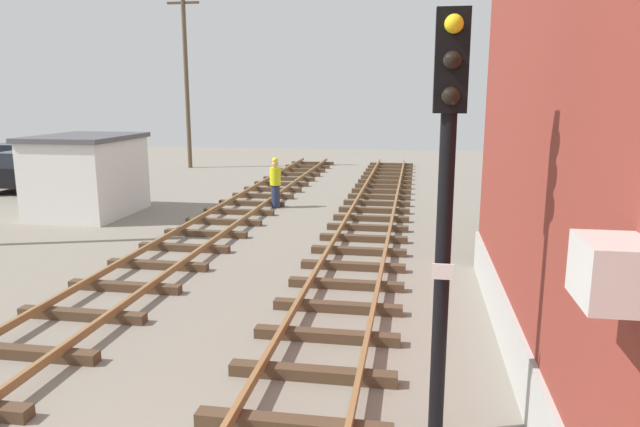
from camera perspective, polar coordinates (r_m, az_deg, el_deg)
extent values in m
cube|color=#4C3826|center=(7.71, -2.68, -20.00)|extent=(2.50, 0.24, 0.18)
cube|color=#4C3826|center=(8.89, -0.76, -15.40)|extent=(2.50, 0.24, 0.18)
cube|color=#4C3826|center=(10.13, 0.65, -11.90)|extent=(2.50, 0.24, 0.18)
cube|color=#4C3826|center=(11.39, 1.72, -9.15)|extent=(2.50, 0.24, 0.18)
cube|color=#4C3826|center=(12.68, 2.56, -6.96)|extent=(2.50, 0.24, 0.18)
cube|color=#4C3826|center=(13.99, 3.24, -5.18)|extent=(2.50, 0.24, 0.18)
cube|color=#4C3826|center=(15.31, 3.80, -3.70)|extent=(2.50, 0.24, 0.18)
cube|color=#4C3826|center=(16.64, 4.27, -2.45)|extent=(2.50, 0.24, 0.18)
cube|color=#4C3826|center=(17.98, 4.67, -1.40)|extent=(2.50, 0.24, 0.18)
cube|color=#4C3826|center=(19.33, 5.02, -0.48)|extent=(2.50, 0.24, 0.18)
cube|color=#4C3826|center=(20.68, 5.32, 0.31)|extent=(2.50, 0.24, 0.18)
cube|color=#4C3826|center=(22.03, 5.58, 1.01)|extent=(2.50, 0.24, 0.18)
cube|color=#4C3826|center=(23.39, 5.81, 1.62)|extent=(2.50, 0.24, 0.18)
cube|color=#4C3826|center=(24.74, 6.02, 2.17)|extent=(2.50, 0.24, 0.18)
cube|color=#4C3826|center=(26.11, 6.20, 2.66)|extent=(2.50, 0.24, 0.18)
cube|color=#4C3826|center=(27.47, 6.37, 3.10)|extent=(2.50, 0.24, 0.18)
cube|color=#4C3826|center=(28.83, 6.52, 3.50)|extent=(2.50, 0.24, 0.18)
cube|color=#4C3826|center=(30.20, 6.66, 3.87)|extent=(2.50, 0.24, 0.18)
cube|color=#4C3826|center=(31.57, 6.78, 4.20)|extent=(2.50, 0.24, 0.18)
cube|color=#4C3826|center=(32.94, 6.90, 4.50)|extent=(2.50, 0.24, 0.18)
cube|color=#4C3826|center=(34.31, 7.01, 4.78)|extent=(2.50, 0.24, 0.18)
cube|color=#4C3826|center=(10.63, -26.94, -12.06)|extent=(2.50, 0.24, 0.18)
cube|color=#4C3826|center=(11.87, -22.27, -9.18)|extent=(2.50, 0.24, 0.18)
cube|color=#4C3826|center=(13.20, -18.57, -6.83)|extent=(2.50, 0.24, 0.18)
cube|color=#4C3826|center=(14.59, -15.59, -4.89)|extent=(2.50, 0.24, 0.18)
cube|color=#4C3826|center=(16.03, -13.15, -3.28)|extent=(2.50, 0.24, 0.18)
cube|color=#4C3826|center=(17.51, -11.12, -1.94)|extent=(2.50, 0.24, 0.18)
cube|color=#4C3826|center=(19.01, -9.41, -0.80)|extent=(2.50, 0.24, 0.18)
cube|color=#4C3826|center=(20.53, -7.95, 0.16)|extent=(2.50, 0.24, 0.18)
cube|color=#4C3826|center=(22.06, -6.70, 1.00)|extent=(2.50, 0.24, 0.18)
cube|color=#4C3826|center=(23.61, -5.61, 1.72)|extent=(2.50, 0.24, 0.18)
cube|color=#4C3826|center=(25.17, -4.65, 2.36)|extent=(2.50, 0.24, 0.18)
cube|color=#4C3826|center=(26.74, -3.81, 2.92)|extent=(2.50, 0.24, 0.18)
cube|color=#4C3826|center=(28.32, -3.05, 3.41)|extent=(2.50, 0.24, 0.18)
cube|color=#4C3826|center=(29.91, -2.38, 3.86)|extent=(2.50, 0.24, 0.18)
cube|color=#4C3826|center=(31.49, -1.77, 4.26)|extent=(2.50, 0.24, 0.18)
cube|color=#4C3826|center=(33.09, -1.22, 4.62)|extent=(2.50, 0.24, 0.18)
cube|color=#4C3826|center=(34.69, -0.73, 4.94)|extent=(2.50, 0.24, 0.18)
cylinder|color=black|center=(6.96, 11.82, -6.79)|extent=(0.18, 0.18, 3.93)
cube|color=black|center=(6.62, 12.75, 14.34)|extent=(0.36, 0.24, 1.10)
sphere|color=yellow|center=(6.47, 12.99, 17.66)|extent=(0.20, 0.20, 0.20)
sphere|color=black|center=(6.44, 12.84, 14.42)|extent=(0.20, 0.20, 0.20)
sphere|color=black|center=(6.43, 12.69, 11.16)|extent=(0.20, 0.20, 0.20)
cube|color=white|center=(6.76, 11.94, -5.59)|extent=(0.24, 0.03, 0.18)
cube|color=#B2B2AD|center=(7.45, 20.94, -18.82)|extent=(0.08, 15.41, 0.90)
cube|color=silver|center=(4.36, 26.77, -5.14)|extent=(0.44, 0.60, 0.44)
cube|color=silver|center=(21.63, -21.82, 3.28)|extent=(2.80, 3.60, 2.60)
cube|color=#4C4C51|center=(21.49, -22.10, 6.92)|extent=(3.00, 3.80, 0.16)
cube|color=brown|center=(22.43, -24.87, 2.53)|extent=(0.06, 0.90, 2.00)
cube|color=black|center=(27.40, -26.35, 3.27)|extent=(4.20, 1.80, 0.80)
cube|color=#1E232D|center=(27.32, -26.48, 4.76)|extent=(2.31, 1.66, 0.64)
cylinder|color=black|center=(27.46, -22.98, 2.73)|extent=(0.64, 0.24, 0.64)
cylinder|color=black|center=(25.98, -25.08, 2.10)|extent=(0.64, 0.24, 0.64)
cylinder|color=black|center=(28.93, -27.35, 2.76)|extent=(0.64, 0.24, 0.64)
cube|color=red|center=(32.06, -27.28, 4.24)|extent=(4.20, 1.80, 0.80)
cube|color=#1E232D|center=(31.99, -27.40, 5.51)|extent=(2.31, 1.66, 0.64)
cylinder|color=black|center=(32.09, -24.39, 3.78)|extent=(0.64, 0.24, 0.64)
cylinder|color=black|center=(30.62, -26.24, 3.28)|extent=(0.64, 0.24, 0.64)
cylinder|color=black|center=(33.60, -28.10, 3.75)|extent=(0.64, 0.24, 0.64)
cylinder|color=brown|center=(33.91, -12.93, 12.28)|extent=(0.24, 0.24, 9.36)
cube|color=#4C3D2D|center=(34.25, -13.27, 19.45)|extent=(1.80, 0.12, 0.12)
cylinder|color=#262D4C|center=(21.51, -4.37, 1.68)|extent=(0.32, 0.32, 0.85)
cylinder|color=yellow|center=(21.40, -4.40, 3.66)|extent=(0.40, 0.40, 0.65)
sphere|color=tan|center=(21.34, -4.42, 4.84)|extent=(0.24, 0.24, 0.24)
sphere|color=yellow|center=(21.33, -4.43, 5.21)|extent=(0.22, 0.22, 0.22)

